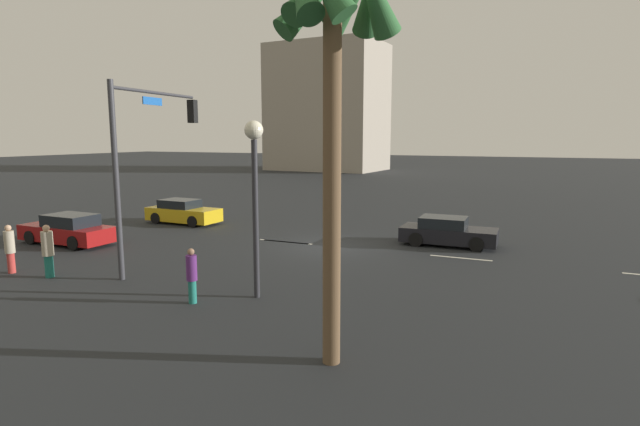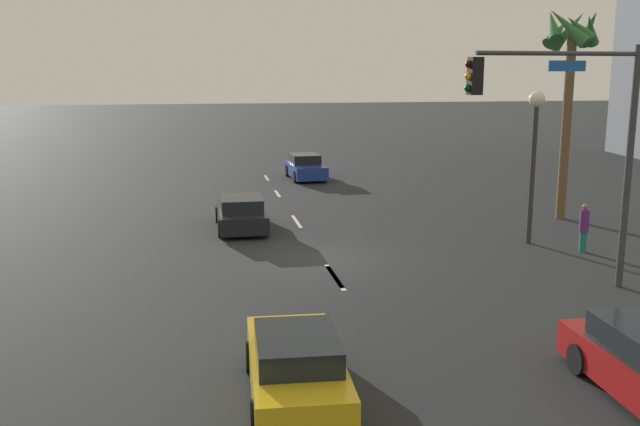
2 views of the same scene
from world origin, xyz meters
TOP-DOWN VIEW (x-y plane):
  - ground_plane at (0.00, 0.00)m, footprint 220.00×220.00m
  - lane_stripe_0 at (-18.00, 0.00)m, footprint 1.98×0.14m
  - lane_stripe_1 at (-12.64, 0.00)m, footprint 1.97×0.14m
  - lane_stripe_2 at (-5.92, 0.00)m, footprint 2.48×0.14m
  - lane_stripe_3 at (2.22, 0.00)m, footprint 2.58×0.14m
  - lane_stripe_4 at (2.02, 0.00)m, footprint 2.53×0.14m
  - car_1 at (-17.41, 2.17)m, footprint 4.10×2.03m
  - car_2 at (9.89, -2.29)m, footprint 4.35×1.96m
  - car_3 at (-4.98, -2.32)m, footprint 4.25×1.92m
  - traffic_signal at (4.62, 6.22)m, footprint 0.66×5.17m
  - streetlamp at (-0.83, 7.69)m, footprint 0.56×0.56m
  - pedestrian_0 at (0.64, 8.94)m, footprint 0.35×0.35m
  - palm_tree_0 at (-4.68, 10.95)m, footprint 2.90×2.61m

SIDE VIEW (x-z plane):
  - ground_plane at x=0.00m, z-range 0.00..0.00m
  - lane_stripe_0 at x=-18.00m, z-range 0.00..0.01m
  - lane_stripe_1 at x=-12.64m, z-range 0.00..0.01m
  - lane_stripe_2 at x=-5.92m, z-range 0.00..0.01m
  - lane_stripe_3 at x=2.22m, z-range 0.00..0.01m
  - lane_stripe_4 at x=2.02m, z-range 0.00..0.01m
  - car_3 at x=-4.98m, z-range -0.04..1.25m
  - car_2 at x=9.89m, z-range -0.04..1.32m
  - car_1 at x=-17.41m, z-range -0.05..1.34m
  - pedestrian_0 at x=0.64m, z-range 0.05..1.72m
  - streetlamp at x=-0.83m, z-range 1.15..6.54m
  - traffic_signal at x=4.62m, z-range 1.19..7.98m
  - palm_tree_0 at x=-4.68m, z-range 2.45..11.07m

